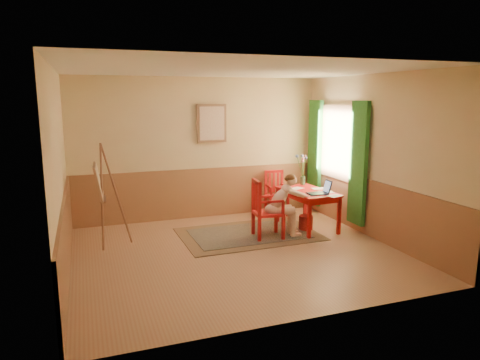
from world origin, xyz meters
name	(u,v)px	position (x,y,z in m)	size (l,w,h in m)	color
room	(237,165)	(0.00, 0.00, 1.40)	(5.04, 4.54, 2.84)	tan
wainscot	(222,210)	(0.00, 0.80, 0.50)	(5.00, 4.50, 1.00)	#A46D48
window	(336,153)	(2.42, 1.10, 1.35)	(0.12, 2.01, 2.20)	white
wall_portrait	(212,123)	(0.25, 2.20, 1.90)	(0.60, 0.05, 0.76)	#93694B
rug	(249,234)	(0.51, 0.80, 0.01)	(2.42, 1.63, 0.02)	#8C7251
table	(307,195)	(1.66, 0.80, 0.63)	(0.81, 1.25, 0.72)	red
chair_left	(265,209)	(0.70, 0.53, 0.51)	(0.52, 0.50, 1.03)	red
chair_back	(276,193)	(1.53, 1.90, 0.46)	(0.44, 0.46, 0.91)	red
figure	(283,203)	(1.02, 0.49, 0.61)	(0.84, 0.40, 1.11)	beige
laptop	(321,191)	(1.74, 0.46, 0.77)	(0.42, 0.27, 0.24)	#1E2338
papers	(319,191)	(1.82, 0.67, 0.72)	(0.66, 1.06, 0.00)	white
vase	(302,171)	(1.83, 1.34, 0.99)	(0.21, 0.31, 0.60)	#3F724C
wastebasket	(306,223)	(1.59, 0.70, 0.14)	(0.25, 0.25, 0.27)	#B22A26
easel	(101,185)	(-1.95, 1.09, 1.01)	(0.58, 0.75, 1.70)	brown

